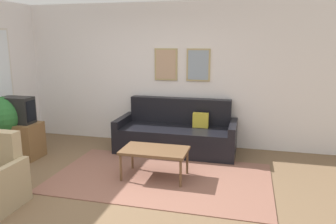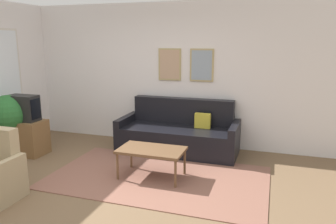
{
  "view_description": "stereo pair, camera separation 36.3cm",
  "coord_description": "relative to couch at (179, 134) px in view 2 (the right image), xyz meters",
  "views": [
    {
      "loc": [
        1.83,
        -3.55,
        2.0
      ],
      "look_at": [
        0.55,
        1.52,
        0.85
      ],
      "focal_mm": 35.0,
      "sensor_mm": 36.0,
      "label": 1
    },
    {
      "loc": [
        2.18,
        -3.45,
        2.0
      ],
      "look_at": [
        0.55,
        1.52,
        0.85
      ],
      "focal_mm": 35.0,
      "sensor_mm": 36.0,
      "label": 2
    }
  ],
  "objects": [
    {
      "name": "ground_plane",
      "position": [
        -0.57,
        -2.09,
        -0.32
      ],
      "size": [
        16.0,
        16.0,
        0.0
      ],
      "primitive_type": "plane",
      "color": "brown"
    },
    {
      "name": "area_rug",
      "position": [
        0.05,
        -1.27,
        -0.31
      ],
      "size": [
        3.18,
        1.84,
        0.01
      ],
      "color": "brown",
      "rests_on": "ground_plane"
    },
    {
      "name": "wall_back",
      "position": [
        -0.56,
        0.46,
        1.04
      ],
      "size": [
        8.0,
        0.09,
        2.7
      ],
      "color": "silver",
      "rests_on": "ground_plane"
    },
    {
      "name": "couch",
      "position": [
        0.0,
        0.0,
        0.0
      ],
      "size": [
        2.15,
        0.9,
        0.94
      ],
      "color": "black",
      "rests_on": "ground_plane"
    },
    {
      "name": "coffee_table",
      "position": [
        -0.05,
        -1.28,
        0.09
      ],
      "size": [
        0.96,
        0.56,
        0.45
      ],
      "color": "brown",
      "rests_on": "ground_plane"
    },
    {
      "name": "tv_stand",
      "position": [
        -2.56,
        -1.0,
        -0.01
      ],
      "size": [
        0.7,
        0.46,
        0.61
      ],
      "color": "brown",
      "rests_on": "ground_plane"
    },
    {
      "name": "tv",
      "position": [
        -2.56,
        -1.0,
        0.52
      ],
      "size": [
        0.54,
        0.28,
        0.45
      ],
      "color": "black",
      "rests_on": "tv_stand"
    },
    {
      "name": "potted_plant_tall",
      "position": [
        -2.77,
        -1.11,
        0.39
      ],
      "size": [
        0.66,
        0.66,
        1.08
      ],
      "color": "slate",
      "rests_on": "ground_plane"
    },
    {
      "name": "potted_plant_by_window",
      "position": [
        -2.72,
        -0.82,
        0.11
      ],
      "size": [
        0.39,
        0.39,
        0.68
      ],
      "color": "#935638",
      "rests_on": "ground_plane"
    }
  ]
}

